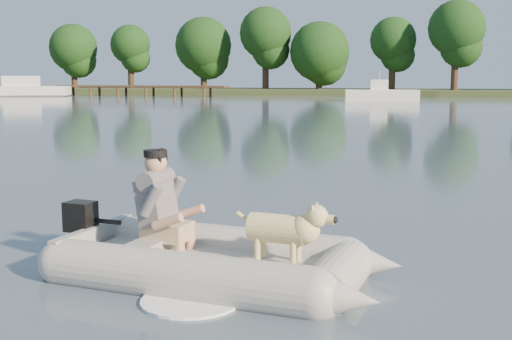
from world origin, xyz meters
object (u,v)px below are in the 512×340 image
(cabin_cruiser, at_px, (31,86))
(dock, at_px, (140,91))
(dinghy, at_px, (216,222))
(motorboat, at_px, (382,87))
(man, at_px, (158,199))
(dog, at_px, (278,234))

(cabin_cruiser, bearing_deg, dock, -0.43)
(dinghy, bearing_deg, motorboat, 98.57)
(cabin_cruiser, bearing_deg, dinghy, -73.44)
(dock, bearing_deg, man, -63.87)
(dog, relative_size, cabin_cruiser, 0.11)
(dock, xyz_separation_m, cabin_cruiser, (-9.93, -3.52, 0.47))
(dock, xyz_separation_m, dog, (26.91, -52.47, -0.04))
(dog, height_order, cabin_cruiser, cabin_cruiser)
(dinghy, relative_size, man, 4.29)
(dinghy, relative_size, motorboat, 0.73)
(dog, distance_m, motorboat, 45.47)
(dock, relative_size, dinghy, 4.25)
(dinghy, xyz_separation_m, motorboat, (-2.30, 45.37, 0.57))
(dock, height_order, man, man)
(dinghy, height_order, dog, dinghy)
(dock, xyz_separation_m, dinghy, (26.31, -52.46, 0.02))
(dog, bearing_deg, dock, 122.82)
(cabin_cruiser, xyz_separation_m, motorboat, (33.95, -3.57, 0.13))
(dog, relative_size, motorboat, 0.15)
(man, height_order, cabin_cruiser, cabin_cruiser)
(man, xyz_separation_m, cabin_cruiser, (-35.61, 48.82, 0.27))
(dog, bearing_deg, motorboat, 99.32)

